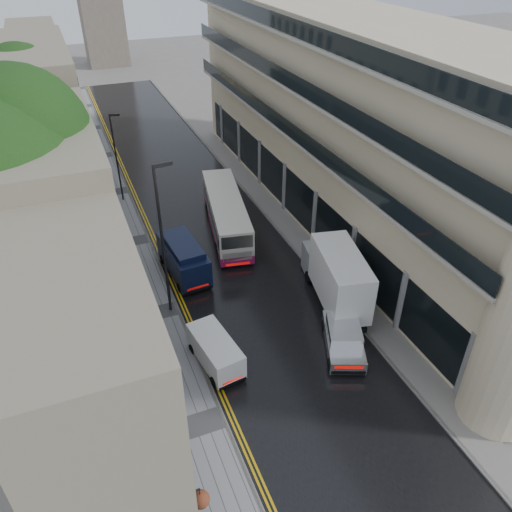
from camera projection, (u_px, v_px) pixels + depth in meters
road at (209, 227)px, 37.01m from camera, size 9.00×85.00×0.02m
left_sidewalk at (130, 242)px, 35.17m from camera, size 2.70×85.00×0.12m
right_sidewalk at (276, 213)px, 38.65m from camera, size 1.80×85.00×0.12m
old_shop_row at (55, 158)px, 32.66m from camera, size 4.50×56.00×12.00m
modern_block at (350, 124)px, 35.13m from camera, size 8.00×40.00×14.00m
tree_far at (9, 145)px, 33.99m from camera, size 9.24×9.24×12.46m
cream_bus at (217, 236)px, 33.43m from camera, size 4.03×10.12×2.69m
white_lorry at (328, 296)px, 27.25m from camera, size 3.55×7.44×3.76m
silver_hatchback at (331, 357)px, 24.92m from camera, size 3.24×4.49×1.54m
white_van at (214, 373)px, 23.96m from camera, size 2.09×3.87×1.66m
navy_van at (179, 275)px, 29.89m from camera, size 2.36×5.05×2.50m
pedestrian at (138, 275)px, 30.40m from camera, size 0.67×0.50×1.66m
lamp_post_near at (163, 244)px, 26.51m from camera, size 1.03×0.31×9.03m
lamp_post_far at (117, 159)px, 38.50m from camera, size 0.80×0.37×6.99m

